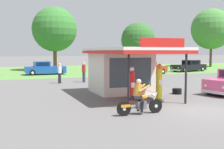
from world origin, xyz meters
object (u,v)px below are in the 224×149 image
gas_pump_nearside (132,86)px  bystander_standing_back_lot (60,73)px  parked_car_second_row_spare (189,66)px  parked_car_back_row_centre (147,68)px  bystander_strolling_foreground (84,72)px  motorcycle_with_rider (139,100)px  spare_tire_stack (177,91)px  parked_car_back_row_left (45,69)px  gas_pump_offside (159,84)px

gas_pump_nearside → bystander_standing_back_lot: gas_pump_nearside is taller
parked_car_second_row_spare → parked_car_back_row_centre: parked_car_second_row_spare is taller
gas_pump_nearside → bystander_strolling_foreground: bearing=88.8°
parked_car_second_row_spare → bystander_standing_back_lot: (-19.47, -8.10, 0.24)m
motorcycle_with_rider → bystander_strolling_foreground: size_ratio=1.25×
motorcycle_with_rider → bystander_standing_back_lot: size_ratio=1.27×
spare_tire_stack → parked_car_back_row_left: bearing=107.5°
gas_pump_nearside → spare_tire_stack: gas_pump_nearside is taller
motorcycle_with_rider → parked_car_back_row_left: size_ratio=0.45×
motorcycle_with_rider → bystander_standing_back_lot: bearing=94.3°
parked_car_back_row_centre → bystander_standing_back_lot: (-11.82, -6.00, 0.23)m
parked_car_back_row_left → parked_car_back_row_centre: bearing=-18.2°
parked_car_second_row_spare → parked_car_back_row_left: size_ratio=1.16×
parked_car_back_row_left → bystander_strolling_foreground: 10.05m
parked_car_back_row_centre → bystander_strolling_foreground: (-9.62, -5.95, 0.24)m
gas_pump_offside → bystander_standing_back_lot: (-3.67, 10.55, -0.03)m
spare_tire_stack → bystander_standing_back_lot: bearing=124.0°
gas_pump_nearside → parked_car_back_row_left: 20.51m
bystander_standing_back_lot → parked_car_back_row_centre: bearing=26.9°
motorcycle_with_rider → gas_pump_nearside: bearing=71.4°
parked_car_back_row_left → bystander_standing_back_lot: 9.87m
gas_pump_nearside → motorcycle_with_rider: size_ratio=0.88×
bystander_strolling_foreground → spare_tire_stack: bystander_strolling_foreground is taller
gas_pump_nearside → bystander_standing_back_lot: size_ratio=1.11×
motorcycle_with_rider → gas_pump_offside: bearing=46.7°
gas_pump_nearside → parked_car_back_row_left: size_ratio=0.39×
bystander_strolling_foreground → gas_pump_offside: bearing=-82.1°
parked_car_back_row_left → bystander_standing_back_lot: bearing=-90.4°
motorcycle_with_rider → parked_car_back_row_centre: bearing=60.8°
gas_pump_offside → parked_car_second_row_spare: (15.80, 18.65, -0.26)m
motorcycle_with_rider → parked_car_back_row_left: bearing=92.3°
bystander_standing_back_lot → spare_tire_stack: 10.76m
bystander_strolling_foreground → parked_car_back_row_centre: bearing=31.7°
motorcycle_with_rider → spare_tire_stack: size_ratio=3.71×
gas_pump_nearside → motorcycle_with_rider: (-0.95, -2.82, -0.24)m
bystander_strolling_foreground → bystander_standing_back_lot: (-2.19, -0.05, -0.02)m
motorcycle_with_rider → parked_car_second_row_spare: (18.46, 21.47, 0.04)m
gas_pump_offside → bystander_standing_back_lot: bearing=109.2°
motorcycle_with_rider → parked_car_back_row_centre: size_ratio=0.43×
parked_car_second_row_spare → parked_car_back_row_left: 19.49m
parked_car_second_row_spare → parked_car_back_row_centre: (-7.66, -2.10, 0.01)m
motorcycle_with_rider → parked_car_back_row_centre: motorcycle_with_rider is taller
parked_car_back_row_centre → bystander_strolling_foreground: bearing=-148.3°
parked_car_back_row_left → spare_tire_stack: 19.69m
gas_pump_offside → spare_tire_stack: size_ratio=3.47×
parked_car_back_row_left → spare_tire_stack: parked_car_back_row_left is taller
gas_pump_nearside → parked_car_second_row_spare: size_ratio=0.34×
spare_tire_stack → parked_car_second_row_spare: bearing=51.6°
parked_car_back_row_centre → parked_car_back_row_left: bearing=161.8°
gas_pump_offside → bystander_standing_back_lot: 11.17m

